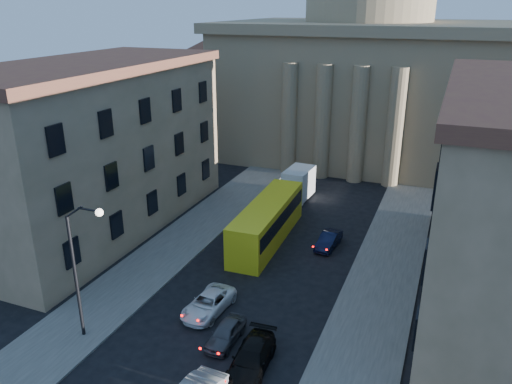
# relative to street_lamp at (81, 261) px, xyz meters

# --- Properties ---
(sidewalk_left) EXTENTS (5.00, 60.00, 0.15)m
(sidewalk_left) POSITION_rel_street_lamp_xyz_m (-1.53, 10.00, -5.21)
(sidewalk_left) COLOR #53514C
(sidewalk_left) RESTS_ON ground
(sidewalk_right) EXTENTS (5.00, 60.00, 0.15)m
(sidewalk_right) POSITION_rel_street_lamp_xyz_m (15.47, 10.00, -5.21)
(sidewalk_right) COLOR #53514C
(sidewalk_right) RESTS_ON ground
(church) EXTENTS (68.02, 28.76, 36.60)m
(church) POSITION_rel_street_lamp_xyz_m (6.97, 47.47, 6.59)
(church) COLOR #8D7756
(church) RESTS_ON ground
(building_left) EXTENTS (11.60, 26.60, 14.70)m
(building_left) POSITION_rel_street_lamp_xyz_m (-10.03, 14.00, 2.14)
(building_left) COLOR tan
(building_left) RESTS_ON ground
(street_lamp) EXTENTS (2.62, 0.44, 8.83)m
(street_lamp) POSITION_rel_street_lamp_xyz_m (0.00, 0.00, 0.00)
(street_lamp) COLOR black
(street_lamp) RESTS_ON ground
(car_left_mid) EXTENTS (2.42, 4.71, 1.27)m
(car_left_mid) POSITION_rel_street_lamp_xyz_m (5.39, 5.16, -4.65)
(car_left_mid) COLOR white
(car_left_mid) RESTS_ON ground
(car_right_mid) EXTENTS (2.27, 4.89, 1.38)m
(car_right_mid) POSITION_rel_street_lamp_xyz_m (10.11, 1.14, -4.59)
(car_right_mid) COLOR black
(car_right_mid) RESTS_ON ground
(car_right_far) EXTENTS (1.47, 3.64, 1.24)m
(car_right_far) POSITION_rel_street_lamp_xyz_m (7.77, 2.78, -4.67)
(car_right_far) COLOR #444448
(car_right_far) RESTS_ON ground
(car_right_distant) EXTENTS (1.64, 3.88, 1.25)m
(car_right_distant) POSITION_rel_street_lamp_xyz_m (10.41, 17.30, -4.66)
(car_right_distant) COLOR black
(car_right_distant) RESTS_ON ground
(city_bus) EXTENTS (3.23, 12.31, 3.45)m
(city_bus) POSITION_rel_street_lamp_xyz_m (5.19, 16.61, -3.43)
(city_bus) COLOR yellow
(city_bus) RESTS_ON ground
(box_truck) EXTENTS (2.60, 5.95, 3.21)m
(box_truck) POSITION_rel_street_lamp_xyz_m (4.64, 26.30, -3.77)
(box_truck) COLOR silver
(box_truck) RESTS_ON ground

